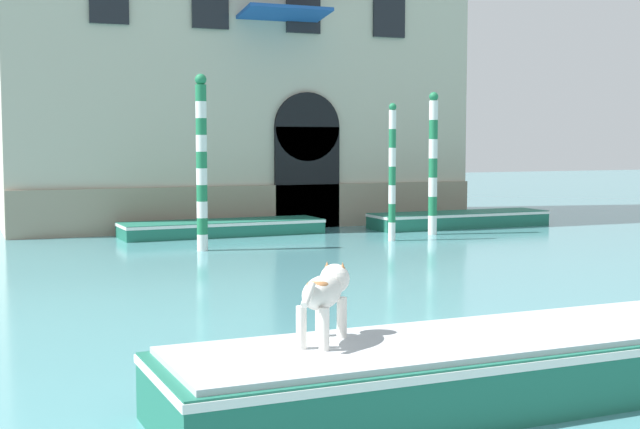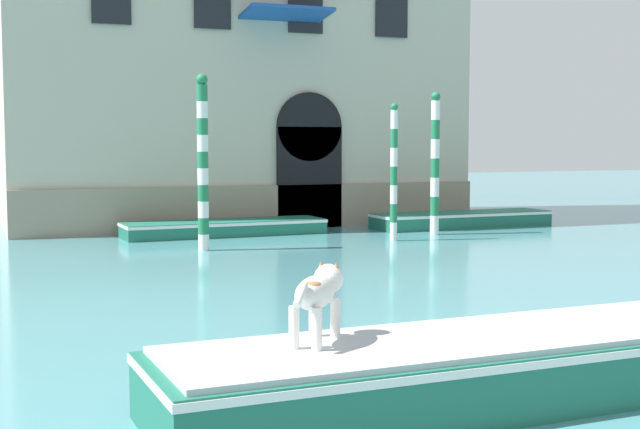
{
  "view_description": "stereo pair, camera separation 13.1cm",
  "coord_description": "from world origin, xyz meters",
  "px_view_note": "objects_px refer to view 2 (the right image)",
  "views": [
    {
      "loc": [
        -5.4,
        -2.26,
        2.73
      ],
      "look_at": [
        1.44,
        14.31,
        1.2
      ],
      "focal_mm": 50.0,
      "sensor_mm": 36.0,
      "label": 1
    },
    {
      "loc": [
        -5.27,
        -2.31,
        2.73
      ],
      "look_at": [
        1.44,
        14.31,
        1.2
      ],
      "focal_mm": 50.0,
      "sensor_mm": 36.0,
      "label": 2
    }
  ],
  "objects_px": {
    "boat_foreground": "(535,359)",
    "mooring_pole_2": "(203,162)",
    "dog_on_deck": "(318,292)",
    "mooring_pole_1": "(394,172)",
    "boat_moored_far": "(462,219)",
    "boat_moored_near_palazzo": "(224,227)",
    "mooring_pole_0": "(435,163)"
  },
  "relations": [
    {
      "from": "boat_moored_far",
      "to": "boat_foreground",
      "type": "bearing_deg",
      "value": -119.35
    },
    {
      "from": "mooring_pole_0",
      "to": "boat_moored_near_palazzo",
      "type": "bearing_deg",
      "value": 159.75
    },
    {
      "from": "boat_moored_near_palazzo",
      "to": "dog_on_deck",
      "type": "bearing_deg",
      "value": -104.21
    },
    {
      "from": "mooring_pole_2",
      "to": "mooring_pole_1",
      "type": "bearing_deg",
      "value": 1.56
    },
    {
      "from": "boat_moored_near_palazzo",
      "to": "boat_moored_far",
      "type": "relative_size",
      "value": 1.0
    },
    {
      "from": "dog_on_deck",
      "to": "boat_moored_near_palazzo",
      "type": "relative_size",
      "value": 0.16
    },
    {
      "from": "dog_on_deck",
      "to": "boat_moored_near_palazzo",
      "type": "bearing_deg",
      "value": 27.88
    },
    {
      "from": "boat_moored_near_palazzo",
      "to": "boat_foreground",
      "type": "bearing_deg",
      "value": -95.92
    },
    {
      "from": "boat_moored_far",
      "to": "mooring_pole_0",
      "type": "height_order",
      "value": "mooring_pole_0"
    },
    {
      "from": "boat_foreground",
      "to": "boat_moored_near_palazzo",
      "type": "bearing_deg",
      "value": 84.43
    },
    {
      "from": "boat_foreground",
      "to": "mooring_pole_2",
      "type": "distance_m",
      "value": 13.43
    },
    {
      "from": "boat_moored_near_palazzo",
      "to": "mooring_pole_1",
      "type": "xyz_separation_m",
      "value": [
        3.83,
        -3.03,
        1.63
      ]
    },
    {
      "from": "boat_foreground",
      "to": "dog_on_deck",
      "type": "relative_size",
      "value": 9.04
    },
    {
      "from": "boat_foreground",
      "to": "mooring_pole_2",
      "type": "height_order",
      "value": "mooring_pole_2"
    },
    {
      "from": "mooring_pole_1",
      "to": "boat_moored_near_palazzo",
      "type": "bearing_deg",
      "value": 141.6
    },
    {
      "from": "dog_on_deck",
      "to": "mooring_pole_1",
      "type": "relative_size",
      "value": 0.25
    },
    {
      "from": "boat_foreground",
      "to": "boat_moored_near_palazzo",
      "type": "relative_size",
      "value": 1.44
    },
    {
      "from": "boat_moored_near_palazzo",
      "to": "mooring_pole_0",
      "type": "xyz_separation_m",
      "value": [
        5.61,
        -2.07,
        1.82
      ]
    },
    {
      "from": "mooring_pole_1",
      "to": "mooring_pole_2",
      "type": "distance_m",
      "value": 5.26
    },
    {
      "from": "mooring_pole_0",
      "to": "mooring_pole_2",
      "type": "bearing_deg",
      "value": -171.07
    },
    {
      "from": "mooring_pole_0",
      "to": "dog_on_deck",
      "type": "bearing_deg",
      "value": -123.23
    },
    {
      "from": "boat_moored_near_palazzo",
      "to": "mooring_pole_0",
      "type": "distance_m",
      "value": 6.25
    },
    {
      "from": "boat_foreground",
      "to": "boat_moored_far",
      "type": "relative_size",
      "value": 1.45
    },
    {
      "from": "dog_on_deck",
      "to": "mooring_pole_1",
      "type": "bearing_deg",
      "value": 10.96
    },
    {
      "from": "dog_on_deck",
      "to": "mooring_pole_2",
      "type": "relative_size",
      "value": 0.22
    },
    {
      "from": "dog_on_deck",
      "to": "mooring_pole_1",
      "type": "distance_m",
      "value": 15.12
    },
    {
      "from": "boat_foreground",
      "to": "dog_on_deck",
      "type": "bearing_deg",
      "value": 171.45
    },
    {
      "from": "boat_foreground",
      "to": "dog_on_deck",
      "type": "distance_m",
      "value": 2.53
    },
    {
      "from": "boat_moored_near_palazzo",
      "to": "boat_moored_far",
      "type": "height_order",
      "value": "boat_moored_far"
    },
    {
      "from": "mooring_pole_2",
      "to": "boat_foreground",
      "type": "bearing_deg",
      "value": -89.26
    },
    {
      "from": "boat_foreground",
      "to": "mooring_pole_2",
      "type": "relative_size",
      "value": 1.95
    },
    {
      "from": "dog_on_deck",
      "to": "mooring_pole_2",
      "type": "xyz_separation_m",
      "value": [
        2.2,
        13.0,
        0.96
      ]
    }
  ]
}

